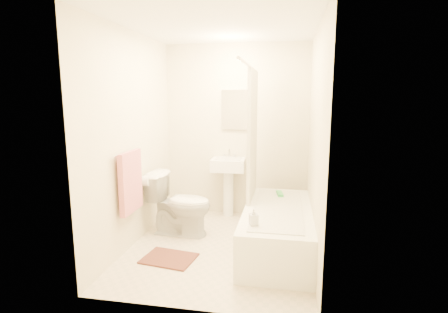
% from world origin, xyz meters
% --- Properties ---
extents(floor, '(2.40, 2.40, 0.00)m').
position_xyz_m(floor, '(0.00, 0.00, 0.00)').
color(floor, beige).
rests_on(floor, ground).
extents(ceiling, '(2.40, 2.40, 0.00)m').
position_xyz_m(ceiling, '(0.00, 0.00, 2.40)').
color(ceiling, white).
rests_on(ceiling, ground).
extents(wall_back, '(2.00, 0.02, 2.40)m').
position_xyz_m(wall_back, '(0.00, 1.20, 1.20)').
color(wall_back, beige).
rests_on(wall_back, ground).
extents(wall_left, '(0.02, 2.40, 2.40)m').
position_xyz_m(wall_left, '(-1.00, 0.00, 1.20)').
color(wall_left, beige).
rests_on(wall_left, ground).
extents(wall_right, '(0.02, 2.40, 2.40)m').
position_xyz_m(wall_right, '(1.00, 0.00, 1.20)').
color(wall_right, beige).
rests_on(wall_right, ground).
extents(mirror, '(0.40, 0.03, 0.55)m').
position_xyz_m(mirror, '(0.00, 1.18, 1.50)').
color(mirror, white).
rests_on(mirror, wall_back).
extents(curtain_rod, '(0.03, 1.70, 0.03)m').
position_xyz_m(curtain_rod, '(0.30, 0.10, 2.00)').
color(curtain_rod, silver).
rests_on(curtain_rod, wall_back).
extents(shower_curtain, '(0.04, 0.80, 1.55)m').
position_xyz_m(shower_curtain, '(0.30, 0.50, 1.22)').
color(shower_curtain, silver).
rests_on(shower_curtain, curtain_rod).
extents(towel_bar, '(0.02, 0.60, 0.02)m').
position_xyz_m(towel_bar, '(-0.96, -0.25, 1.10)').
color(towel_bar, silver).
rests_on(towel_bar, wall_left).
extents(towel, '(0.06, 0.45, 0.66)m').
position_xyz_m(towel, '(-0.93, -0.25, 0.78)').
color(towel, '#CC7266').
rests_on(towel, towel_bar).
extents(toilet_paper, '(0.11, 0.12, 0.12)m').
position_xyz_m(toilet_paper, '(-0.93, 0.12, 0.70)').
color(toilet_paper, white).
rests_on(toilet_paper, wall_left).
extents(toilet, '(0.80, 0.48, 0.76)m').
position_xyz_m(toilet, '(-0.56, 0.30, 0.38)').
color(toilet, white).
rests_on(toilet, floor).
extents(sink, '(0.48, 0.39, 0.90)m').
position_xyz_m(sink, '(-0.09, 1.06, 0.45)').
color(sink, white).
rests_on(sink, floor).
extents(bathtub, '(0.73, 1.67, 0.47)m').
position_xyz_m(bathtub, '(0.64, 0.06, 0.23)').
color(bathtub, white).
rests_on(bathtub, floor).
extents(bath_mat, '(0.58, 0.47, 0.02)m').
position_xyz_m(bath_mat, '(-0.47, -0.39, 0.01)').
color(bath_mat, '#512822').
rests_on(bath_mat, floor).
extents(soap_bottle, '(0.10, 0.10, 0.17)m').
position_xyz_m(soap_bottle, '(0.42, -0.50, 0.55)').
color(soap_bottle, white).
rests_on(soap_bottle, bathtub).
extents(scrub_brush, '(0.10, 0.22, 0.04)m').
position_xyz_m(scrub_brush, '(0.64, 0.59, 0.49)').
color(scrub_brush, green).
rests_on(scrub_brush, bathtub).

